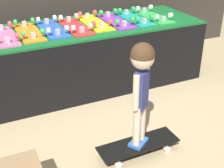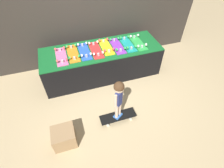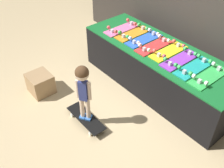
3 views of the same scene
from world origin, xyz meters
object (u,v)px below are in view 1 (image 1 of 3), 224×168
skateboard_green_on_rack (153,16)px  skateboard_on_floor (138,145)px  skateboard_pink_on_rack (4,36)px  skateboard_red_on_rack (75,26)px  skateboard_orange_on_rack (29,31)px  skateboard_purple_on_rack (116,20)px  skateboard_teal_on_rack (135,18)px  child (142,77)px  skateboard_yellow_on_rack (94,22)px  skateboard_blue_on_rack (52,28)px

skateboard_green_on_rack → skateboard_on_floor: size_ratio=0.95×
skateboard_pink_on_rack → skateboard_on_floor: size_ratio=0.95×
skateboard_on_floor → skateboard_red_on_rack: bearing=92.0°
skateboard_orange_on_rack → skateboard_on_floor: bearing=-68.6°
skateboard_purple_on_rack → skateboard_teal_on_rack: size_ratio=1.00×
skateboard_orange_on_rack → child: size_ratio=0.74×
skateboard_on_floor → skateboard_purple_on_rack: bearing=71.9°
skateboard_yellow_on_rack → child: size_ratio=0.74×
skateboard_red_on_rack → skateboard_on_floor: 1.41m
skateboard_pink_on_rack → skateboard_teal_on_rack: 1.39m
skateboard_on_floor → child: 0.60m
skateboard_red_on_rack → skateboard_purple_on_rack: (0.46, 0.01, 0.00)m
skateboard_red_on_rack → skateboard_purple_on_rack: 0.46m
skateboard_purple_on_rack → child: (-0.42, -1.28, -0.02)m
skateboard_orange_on_rack → skateboard_green_on_rack: 1.39m
skateboard_pink_on_rack → skateboard_teal_on_rack: size_ratio=1.00×
skateboard_pink_on_rack → skateboard_red_on_rack: size_ratio=1.00×
skateboard_yellow_on_rack → child: bearing=-98.1°
skateboard_pink_on_rack → skateboard_yellow_on_rack: bearing=3.3°
skateboard_pink_on_rack → skateboard_blue_on_rack: (0.46, 0.03, 0.00)m
skateboard_orange_on_rack → skateboard_purple_on_rack: (0.93, -0.02, 0.00)m
skateboard_red_on_rack → skateboard_on_floor: (0.04, -1.27, -0.62)m
skateboard_orange_on_rack → skateboard_on_floor: skateboard_orange_on_rack is taller
skateboard_purple_on_rack → skateboard_teal_on_rack: same height
skateboard_red_on_rack → skateboard_green_on_rack: size_ratio=1.00×
skateboard_on_floor → child: (0.00, 0.00, 0.60)m
skateboard_on_floor → skateboard_yellow_on_rack: bearing=81.9°
skateboard_green_on_rack → skateboard_pink_on_rack: bearing=-180.0°
skateboard_blue_on_rack → skateboard_green_on_rack: size_ratio=1.00×
skateboard_pink_on_rack → skateboard_purple_on_rack: (1.16, 0.01, 0.00)m
skateboard_blue_on_rack → skateboard_purple_on_rack: (0.69, -0.02, 0.00)m
skateboard_orange_on_rack → skateboard_purple_on_rack: 0.93m
skateboard_pink_on_rack → skateboard_on_floor: bearing=-59.7°
skateboard_orange_on_rack → skateboard_yellow_on_rack: 0.69m
child → skateboard_pink_on_rack: bearing=86.9°
skateboard_purple_on_rack → skateboard_blue_on_rack: bearing=178.5°
child → skateboard_yellow_on_rack: bearing=48.6°
skateboard_blue_on_rack → skateboard_teal_on_rack: bearing=-1.2°
skateboard_orange_on_rack → skateboard_on_floor: size_ratio=0.95×
skateboard_on_floor → skateboard_teal_on_rack: bearing=63.0°
skateboard_purple_on_rack → skateboard_pink_on_rack: bearing=-179.4°
skateboard_on_floor → child: child is taller
skateboard_teal_on_rack → skateboard_green_on_rack: bearing=-2.8°
child → skateboard_green_on_rack: bearing=21.8°
skateboard_pink_on_rack → skateboard_yellow_on_rack: (0.93, 0.05, 0.00)m
skateboard_orange_on_rack → child: child is taller
skateboard_orange_on_rack → skateboard_yellow_on_rack: same height
skateboard_pink_on_rack → skateboard_purple_on_rack: size_ratio=1.00×
skateboard_blue_on_rack → skateboard_pink_on_rack: bearing=-176.2°
skateboard_blue_on_rack → skateboard_on_floor: size_ratio=0.95×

